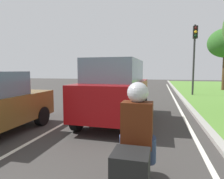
{
  "coord_description": "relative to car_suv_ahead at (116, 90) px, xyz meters",
  "views": [
    {
      "loc": [
        2.58,
        2.14,
        1.89
      ],
      "look_at": [
        0.93,
        9.02,
        1.2
      ],
      "focal_mm": 31.42,
      "sensor_mm": 36.0,
      "label": 1
    }
  ],
  "objects": [
    {
      "name": "car_suv_ahead",
      "position": [
        0.0,
        0.0,
        0.0
      ],
      "size": [
        2.09,
        4.56,
        2.28
      ],
      "rotation": [
        0.0,
        0.0,
        -0.03
      ],
      "color": "maroon",
      "rests_on": "ground"
    },
    {
      "name": "ground_plane",
      "position": [
        -1.03,
        4.79,
        -1.17
      ],
      "size": [
        60.0,
        60.0,
        0.0
      ],
      "primitive_type": "plane",
      "color": "#383533"
    },
    {
      "name": "lane_line_right_edge",
      "position": [
        2.57,
        4.79,
        -1.16
      ],
      "size": [
        0.12,
        32.0,
        0.01
      ],
      "primitive_type": "cube",
      "color": "silver",
      "rests_on": "ground"
    },
    {
      "name": "traffic_light_near_right",
      "position": [
        4.04,
        8.56,
        2.42
      ],
      "size": [
        0.32,
        0.5,
        5.23
      ],
      "color": "#2D2D2D",
      "rests_on": "ground"
    },
    {
      "name": "curb_right",
      "position": [
        3.07,
        4.79,
        -1.11
      ],
      "size": [
        0.24,
        48.0,
        0.12
      ],
      "primitive_type": "cube",
      "color": "#9E9B93",
      "rests_on": "ground"
    },
    {
      "name": "lane_line_center",
      "position": [
        -1.73,
        4.79,
        -1.16
      ],
      "size": [
        0.12,
        32.0,
        0.01
      ],
      "primitive_type": "cube",
      "color": "silver",
      "rests_on": "ground"
    },
    {
      "name": "motorcycle",
      "position": [
        1.28,
        -4.56,
        -0.6
      ],
      "size": [
        0.41,
        1.9,
        1.01
      ],
      "rotation": [
        0.0,
        0.0,
        -0.02
      ],
      "color": "#590A0A",
      "rests_on": "ground"
    },
    {
      "name": "rider_person",
      "position": [
        1.29,
        -4.51,
        0.02
      ],
      "size": [
        0.51,
        0.41,
        1.16
      ],
      "rotation": [
        0.0,
        0.0,
        -0.02
      ],
      "color": "#4C1E0C",
      "rests_on": "ground"
    }
  ]
}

